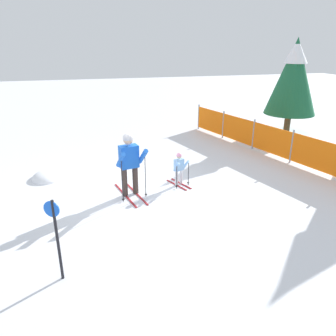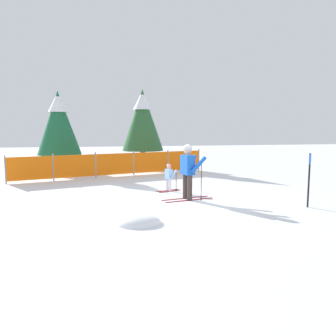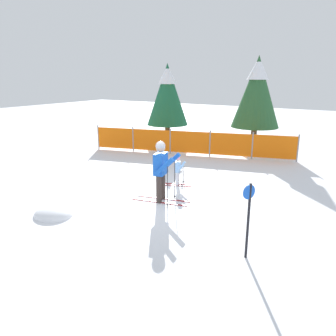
# 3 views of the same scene
# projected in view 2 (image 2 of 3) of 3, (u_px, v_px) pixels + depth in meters

# --- Properties ---
(ground_plane) EXTENTS (60.00, 60.00, 0.00)m
(ground_plane) POSITION_uv_depth(u_px,v_px,m) (178.00, 200.00, 10.12)
(ground_plane) COLOR white
(skier_adult) EXTENTS (1.65, 0.81, 1.71)m
(skier_adult) POSITION_uv_depth(u_px,v_px,m) (188.00, 167.00, 10.03)
(skier_adult) COLOR maroon
(skier_adult) RESTS_ON ground_plane
(skier_child) EXTENTS (0.92, 0.57, 0.97)m
(skier_child) POSITION_uv_depth(u_px,v_px,m) (169.00, 175.00, 11.43)
(skier_child) COLOR maroon
(skier_child) RESTS_ON ground_plane
(safety_fence) EXTENTS (8.72, 2.48, 1.14)m
(safety_fence) POSITION_uv_depth(u_px,v_px,m) (115.00, 164.00, 14.92)
(safety_fence) COLOR gray
(safety_fence) RESTS_ON ground_plane
(conifer_far) EXTENTS (2.18, 2.18, 4.06)m
(conifer_far) POSITION_uv_depth(u_px,v_px,m) (59.00, 122.00, 16.52)
(conifer_far) COLOR #4C3823
(conifer_far) RESTS_ON ground_plane
(conifer_near) EXTENTS (2.35, 2.35, 4.37)m
(conifer_near) POSITION_uv_depth(u_px,v_px,m) (143.00, 119.00, 18.54)
(conifer_near) COLOR #4C3823
(conifer_near) RESTS_ON ground_plane
(trail_marker) EXTENTS (0.15, 0.26, 1.51)m
(trail_marker) POSITION_uv_depth(u_px,v_px,m) (309.00, 174.00, 9.02)
(trail_marker) COLOR black
(trail_marker) RESTS_ON ground_plane
(snow_mound) EXTENTS (1.04, 0.89, 0.42)m
(snow_mound) POSITION_uv_depth(u_px,v_px,m) (139.00, 224.00, 7.58)
(snow_mound) COLOR white
(snow_mound) RESTS_ON ground_plane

